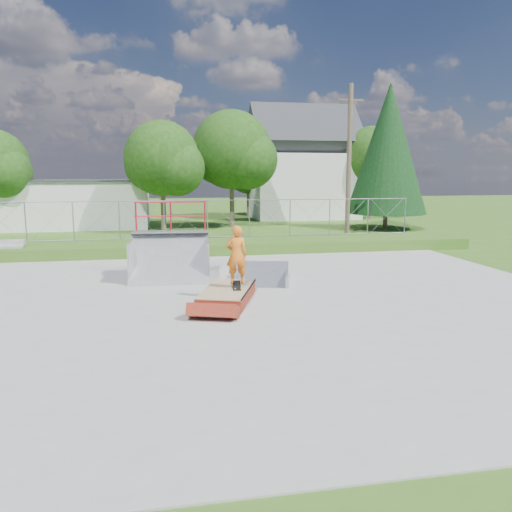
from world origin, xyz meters
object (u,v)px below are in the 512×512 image
(flat_bank_ramp, at_px, (262,275))
(quarter_pipe, at_px, (170,242))
(skater, at_px, (237,257))
(grind_box, at_px, (227,295))

(flat_bank_ramp, bearing_deg, quarter_pipe, 175.71)
(quarter_pipe, bearing_deg, skater, -56.20)
(quarter_pipe, xyz_separation_m, flat_bank_ramp, (2.90, -1.01, -1.02))
(flat_bank_ramp, bearing_deg, skater, -103.26)
(flat_bank_ramp, xyz_separation_m, skater, (-1.13, -2.10, 0.97))
(grind_box, distance_m, skater, 1.08)
(flat_bank_ramp, relative_size, skater, 1.13)
(grind_box, distance_m, flat_bank_ramp, 2.59)
(grind_box, xyz_separation_m, skater, (0.28, 0.07, 1.04))
(grind_box, bearing_deg, quarter_pipe, 133.86)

